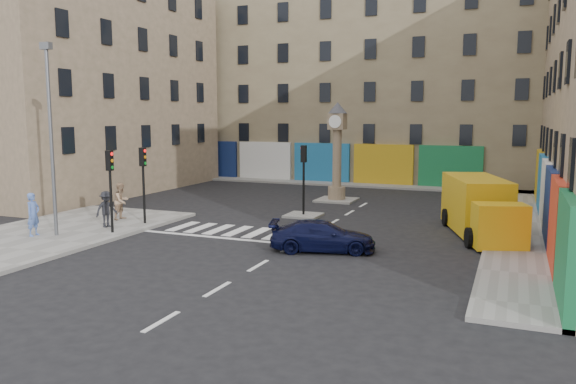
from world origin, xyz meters
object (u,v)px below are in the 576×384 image
Objects in this scene: clock_pillar at (337,145)px; navy_sedan at (323,236)px; yellow_van at (480,207)px; pedestrian_dark at (106,209)px; traffic_light_left_far at (143,173)px; traffic_light_island at (304,169)px; pedestrian_tan at (122,201)px; traffic_light_left_near at (110,178)px; lamp_post at (51,129)px; pedestrian_blue at (33,214)px.

clock_pillar is 13.76m from navy_sedan.
pedestrian_dark is at bearing -179.13° from yellow_van.
traffic_light_left_far reaches higher than navy_sedan.
clock_pillar is 3.56× the size of pedestrian_dark.
traffic_light_island is 9.22m from yellow_van.
traffic_light_left_far is at bearing -100.59° from pedestrian_tan.
traffic_light_island is 0.61× the size of clock_pillar.
navy_sedan is at bearing 4.70° from traffic_light_left_near.
lamp_post is at bearing 179.84° from pedestrian_tan.
pedestrian_dark is at bearing -36.16° from pedestrian_blue.
traffic_light_left_far is at bearing 64.40° from navy_sedan.
traffic_light_island is at bearing -55.09° from pedestrian_tan.
traffic_light_left_near is 0.45× the size of lamp_post.
yellow_van is at bearing 14.79° from traffic_light_left_far.
traffic_light_island is at bearing -27.91° from pedestrian_dark.
traffic_light_left_far is at bearing -15.83° from pedestrian_dark.
traffic_light_left_near is 15.19m from clock_pillar.
pedestrian_dark is (-7.34, -12.90, -2.54)m from clock_pillar.
traffic_light_left_near is at bearing -111.73° from pedestrian_dark.
pedestrian_tan is (-7.98, -5.00, -1.50)m from traffic_light_island.
navy_sedan is at bearing -9.33° from traffic_light_left_far.
traffic_light_island reaches higher than pedestrian_tan.
navy_sedan is at bearing -63.86° from traffic_light_island.
traffic_light_left_far reaches higher than yellow_van.
traffic_light_island is 0.45× the size of lamp_post.
navy_sedan is (9.73, -1.60, -2.01)m from traffic_light_left_far.
traffic_light_left_far reaches higher than pedestrian_dark.
lamp_post is at bearing -143.62° from traffic_light_left_near.
traffic_light_island is at bearing 48.29° from lamp_post.
navy_sedan is 7.97m from yellow_van.
navy_sedan is 0.57× the size of yellow_van.
traffic_light_left_near reaches higher than traffic_light_island.
lamp_post is 1.98× the size of navy_sedan.
lamp_post reaches higher than traffic_light_left_far.
traffic_light_left_far is 2.44m from pedestrian_dark.
lamp_post is 4.85× the size of pedestrian_dark.
lamp_post is 1.36× the size of clock_pillar.
traffic_light_left_near is 3.21m from lamp_post.
clock_pillar reaches higher than pedestrian_blue.
lamp_post is 1.14× the size of yellow_van.
pedestrian_blue is at bearing -173.11° from yellow_van.
lamp_post is (-1.90, -3.80, 2.17)m from traffic_light_left_far.
traffic_light_left_near is 16.68m from yellow_van.
lamp_post is at bearing -173.39° from yellow_van.
traffic_light_left_near is 1.95× the size of pedestrian_blue.
navy_sedan is (9.73, 0.80, -2.01)m from traffic_light_left_near.
clock_pillar reaches higher than yellow_van.
lamp_post is (-1.90, -1.40, 2.17)m from traffic_light_left_near.
traffic_light_left_far is 0.51× the size of yellow_van.
pedestrian_blue is 1.01× the size of pedestrian_tan.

